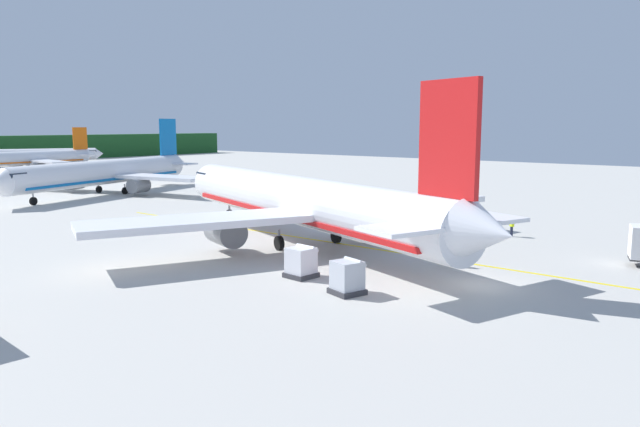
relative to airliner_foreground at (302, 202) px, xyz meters
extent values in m
cube|color=#B7B5AD|center=(-2.89, 31.90, -3.49)|extent=(240.00, 320.00, 0.20)
cylinder|color=white|center=(0.18, 0.54, 0.11)|extent=(15.26, 35.29, 3.80)
cone|color=white|center=(6.41, 18.70, 0.11)|extent=(4.19, 3.44, 3.61)
cone|color=white|center=(-6.17, -18.00, 0.51)|extent=(4.09, 4.07, 3.23)
cube|color=#192333|center=(5.69, 16.62, 0.96)|extent=(3.83, 3.32, 0.60)
cube|color=white|center=(-9.11, 1.61, -0.56)|extent=(16.53, 11.09, 0.50)
cylinder|color=slate|center=(-5.94, 2.42, -1.76)|extent=(3.12, 3.74, 2.20)
cube|color=white|center=(8.18, -4.32, -0.56)|extent=(16.67, 8.25, 0.50)
cylinder|color=slate|center=(6.17, -1.72, -1.76)|extent=(3.12, 3.74, 2.20)
cube|color=red|center=(-5.16, -15.07, 5.26)|extent=(1.77, 4.28, 6.50)
cube|color=white|center=(-5.16, -15.07, 0.51)|extent=(10.88, 6.40, 0.24)
cube|color=red|center=(0.18, 0.54, -0.94)|extent=(13.91, 31.82, 0.36)
cylinder|color=black|center=(4.62, 13.48, -2.84)|extent=(0.69, 1.15, 1.10)
cylinder|color=gray|center=(4.62, 13.48, -2.04)|extent=(0.20, 0.20, 0.50)
cylinder|color=black|center=(-2.76, -0.04, -2.84)|extent=(0.69, 1.15, 1.10)
cylinder|color=gray|center=(-2.76, -0.04, -2.04)|extent=(0.20, 0.20, 0.50)
cylinder|color=black|center=(2.16, -1.72, -2.84)|extent=(0.69, 1.15, 1.10)
cylinder|color=gray|center=(2.16, -1.72, -2.04)|extent=(0.20, 0.20, 0.50)
cylinder|color=white|center=(9.50, 43.70, -0.33)|extent=(31.18, 12.07, 3.33)
cone|color=white|center=(25.97, 48.54, 0.02)|extent=(3.48, 3.50, 2.83)
cube|color=#192333|center=(-4.78, 39.51, 0.42)|extent=(2.81, 3.31, 0.53)
cube|color=white|center=(13.44, 36.52, -0.91)|extent=(6.65, 14.54, 0.44)
cylinder|color=slate|center=(11.25, 38.38, -1.96)|extent=(3.23, 2.64, 1.93)
cube|color=white|center=(8.93, 51.87, -0.91)|extent=(9.22, 14.55, 0.44)
cylinder|color=slate|center=(8.09, 49.13, -1.96)|extent=(3.23, 2.64, 1.93)
cube|color=#0C66B2|center=(23.36, 47.77, 4.18)|extent=(3.79, 1.39, 5.69)
cube|color=white|center=(23.36, 47.77, 0.02)|extent=(5.25, 9.53, 0.21)
cube|color=#0C66B2|center=(9.50, 43.70, -1.24)|extent=(28.11, 11.02, 0.32)
cylinder|color=black|center=(-1.99, 40.33, -2.91)|extent=(1.01, 0.57, 0.96)
cylinder|color=gray|center=(-1.99, 40.33, -2.21)|extent=(0.18, 0.18, 0.44)
cylinder|color=black|center=(11.40, 41.89, -2.91)|extent=(1.01, 0.57, 0.96)
cylinder|color=gray|center=(11.40, 41.89, -2.21)|extent=(0.18, 0.18, 0.44)
cylinder|color=black|center=(10.12, 46.26, -2.91)|extent=(1.01, 0.57, 0.96)
cylinder|color=gray|center=(10.12, 46.26, -2.21)|extent=(0.18, 0.18, 0.44)
cylinder|color=silver|center=(23.11, 95.50, -0.75)|extent=(27.19, 3.14, 2.87)
cone|color=silver|center=(37.90, 95.65, -0.45)|extent=(2.44, 2.46, 2.44)
cube|color=silver|center=(24.69, 88.62, -1.25)|extent=(4.75, 12.36, 0.38)
cylinder|color=slate|center=(23.31, 90.68, -2.16)|extent=(2.43, 1.68, 1.66)
cube|color=silver|center=(24.55, 102.42, -1.25)|extent=(4.98, 12.41, 0.38)
cylinder|color=slate|center=(23.21, 100.34, -2.16)|extent=(2.43, 1.68, 1.66)
cube|color=#D8590C|center=(35.56, 95.63, 3.14)|extent=(3.32, 0.30, 4.91)
cube|color=silver|center=(35.56, 95.63, -0.45)|extent=(2.49, 7.87, 0.18)
cube|color=#D8590C|center=(23.11, 95.50, -1.54)|extent=(24.48, 2.97, 0.27)
cylinder|color=black|center=(24.26, 93.55, -2.98)|extent=(0.83, 0.27, 0.83)
cylinder|color=gray|center=(24.26, 93.55, -2.37)|extent=(0.15, 0.15, 0.38)
cylinder|color=black|center=(24.22, 97.48, -2.98)|extent=(0.83, 0.27, 0.83)
cylinder|color=gray|center=(24.22, 97.48, -2.37)|extent=(0.15, 0.15, 0.38)
cylinder|color=silver|center=(31.79, 109.35, -0.80)|extent=(24.97, 14.81, 2.82)
cone|color=silver|center=(44.41, 102.78, -0.80)|extent=(2.81, 3.19, 2.68)
cube|color=#192333|center=(42.97, 103.53, -0.16)|extent=(2.68, 2.94, 0.44)
cube|color=silver|center=(33.60, 116.04, -1.29)|extent=(9.51, 11.85, 0.37)
cylinder|color=slate|center=(33.85, 113.62, -2.18)|extent=(2.86, 2.54, 1.63)
cube|color=silver|center=(27.35, 104.02, -1.29)|extent=(7.65, 12.34, 0.37)
cylinder|color=slate|center=(29.47, 105.21, -2.18)|extent=(2.86, 2.54, 1.63)
cube|color=#D8590C|center=(31.79, 109.35, -1.57)|extent=(22.54, 13.45, 0.27)
cylinder|color=black|center=(40.78, 104.67, -2.98)|extent=(0.84, 0.61, 0.82)
cylinder|color=gray|center=(40.78, 104.67, -2.39)|extent=(0.15, 0.15, 0.37)
cylinder|color=black|center=(31.69, 111.57, -2.98)|extent=(0.84, 0.61, 0.82)
cylinder|color=gray|center=(31.69, 111.57, -2.39)|extent=(0.15, 0.15, 0.37)
cylinder|color=black|center=(29.91, 108.15, -2.98)|extent=(0.84, 0.61, 0.82)
cylinder|color=gray|center=(29.91, 108.15, -2.39)|extent=(0.15, 0.15, 0.37)
cube|color=#333338|center=(-7.94, -6.68, -3.24)|extent=(1.83, 1.83, 0.30)
cube|color=silver|center=(-7.94, -6.68, -2.30)|extent=(1.61, 1.61, 1.58)
cube|color=silver|center=(-7.42, -6.72, -1.66)|extent=(0.74, 1.55, 0.55)
cube|color=#333338|center=(-9.15, -11.13, -3.24)|extent=(2.07, 2.07, 0.30)
cube|color=#B2B7C1|center=(-9.15, -11.13, -2.30)|extent=(1.82, 1.82, 1.59)
cube|color=#B2B7C1|center=(-8.66, -11.28, -1.65)|extent=(1.00, 1.59, 0.55)
cylinder|color=#191E33|center=(6.44, -6.53, -2.99)|extent=(0.14, 0.14, 0.80)
cylinder|color=#191E33|center=(6.61, -6.47, -2.99)|extent=(0.14, 0.14, 0.80)
cube|color=orange|center=(6.53, -6.50, -2.28)|extent=(0.49, 0.35, 0.60)
cube|color=silver|center=(6.53, -6.50, -2.25)|extent=(0.50, 0.37, 0.06)
sphere|color=tan|center=(6.53, -6.50, -1.87)|extent=(0.22, 0.22, 0.22)
cylinder|color=orange|center=(6.27, -6.59, -2.25)|extent=(0.09, 0.09, 0.57)
cylinder|color=orange|center=(6.78, -6.41, -2.25)|extent=(0.09, 0.09, 0.57)
cylinder|color=#191E33|center=(0.67, -12.52, -2.96)|extent=(0.14, 0.14, 0.85)
cylinder|color=#191E33|center=(0.59, -12.69, -2.96)|extent=(0.14, 0.14, 0.85)
cube|color=#CCE519|center=(0.63, -12.60, -2.22)|extent=(0.38, 0.49, 0.64)
cube|color=silver|center=(0.63, -12.60, -2.19)|extent=(0.39, 0.50, 0.06)
sphere|color=tan|center=(0.63, -12.60, -1.78)|extent=(0.23, 0.23, 0.23)
cylinder|color=#CCE519|center=(0.74, -12.36, -2.19)|extent=(0.09, 0.09, 0.61)
cylinder|color=#CCE519|center=(0.52, -12.85, -2.19)|extent=(0.09, 0.09, 0.61)
cylinder|color=#191E33|center=(13.82, -11.59, -2.95)|extent=(0.14, 0.14, 0.88)
cylinder|color=#191E33|center=(13.70, -11.72, -2.95)|extent=(0.14, 0.14, 0.88)
cube|color=#CCE519|center=(13.76, -11.66, -2.18)|extent=(0.45, 0.48, 0.66)
cube|color=silver|center=(13.76, -11.66, -2.14)|extent=(0.47, 0.49, 0.06)
sphere|color=tan|center=(13.76, -11.66, -1.73)|extent=(0.24, 0.24, 0.24)
cylinder|color=#CCE519|center=(13.94, -11.45, -2.14)|extent=(0.09, 0.09, 0.63)
cylinder|color=#CCE519|center=(13.59, -11.86, -2.14)|extent=(0.09, 0.09, 0.63)
cube|color=yellow|center=(2.16, -4.46, -3.39)|extent=(0.30, 60.00, 0.01)
camera|label=1|loc=(-35.53, -30.43, 6.00)|focal=33.63mm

